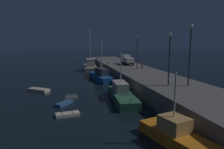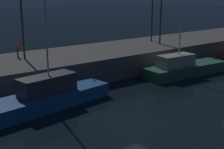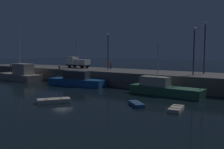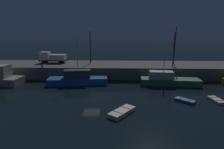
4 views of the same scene
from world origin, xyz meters
name	(u,v)px [view 4 (image 4 of 4)]	position (x,y,z in m)	size (l,w,h in m)	color
ground_plane	(91,97)	(0.00, 0.00, 0.00)	(320.00, 320.00, 0.00)	black
pier_quay	(100,69)	(0.00, 14.20, 1.23)	(76.80, 9.35, 2.45)	#5B5956
fishing_trawler_red	(168,80)	(13.01, 6.74, 0.88)	(10.59, 3.51, 7.10)	#2D6647
fishing_boat_blue	(78,79)	(-3.46, 6.88, 0.93)	(11.02, 4.38, 8.80)	#195193
dinghy_orange_near	(217,100)	(17.77, -1.22, 0.18)	(1.51, 2.86, 0.39)	beige
rowboat_white_mid	(185,100)	(13.29, -1.56, 0.19)	(2.68, 2.55, 0.41)	#2D6099
dinghy_red_small	(122,112)	(4.47, -5.73, 0.25)	(3.42, 3.90, 0.53)	beige
lamp_post_west	(90,44)	(-2.14, 14.73, 6.77)	(0.44, 0.44, 7.32)	#38383D
lamp_post_east	(174,45)	(15.39, 12.90, 6.77)	(0.44, 0.44, 7.31)	#38383D
lamp_post_central	(175,41)	(16.35, 15.44, 7.29)	(0.44, 0.44, 8.33)	#38383D
utility_truck	(52,57)	(-10.87, 15.27, 3.69)	(6.04, 2.11, 2.46)	black
dockworker	(90,59)	(-2.36, 15.97, 3.34)	(0.38, 0.39, 1.56)	black
bollard_east	(42,66)	(-11.20, 10.01, 2.76)	(0.28, 0.28, 0.62)	black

